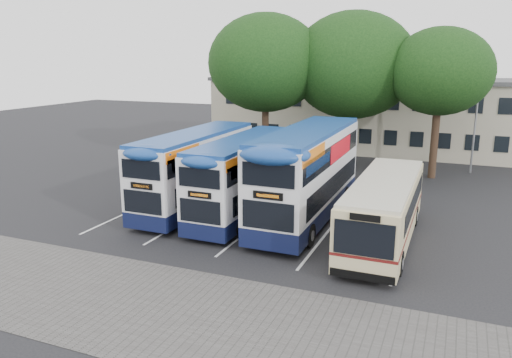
{
  "coord_description": "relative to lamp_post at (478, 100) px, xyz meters",
  "views": [
    {
      "loc": [
        5.04,
        -17.49,
        7.99
      ],
      "look_at": [
        -4.21,
        5.0,
        2.01
      ],
      "focal_mm": 35.0,
      "sensor_mm": 36.0,
      "label": 1
    }
  ],
  "objects": [
    {
      "name": "depot_building",
      "position": [
        -6.0,
        7.02,
        -1.93
      ],
      "size": [
        32.4,
        8.4,
        6.2
      ],
      "color": "#B3A990",
      "rests_on": "ground"
    },
    {
      "name": "bus_dd_right",
      "position": [
        -7.72,
        -14.25,
        -2.56
      ],
      "size": [
        2.67,
        11.0,
        4.58
      ],
      "color": "#0F1639",
      "rests_on": "ground"
    },
    {
      "name": "tree_left",
      "position": [
        -14.14,
        -3.62,
        2.46
      ],
      "size": [
        8.16,
        8.16,
        11.03
      ],
      "color": "black",
      "rests_on": "ground"
    },
    {
      "name": "tree_right",
      "position": [
        -2.45,
        -2.52,
        1.96
      ],
      "size": [
        6.67,
        6.67,
        9.9
      ],
      "color": "black",
      "rests_on": "ground"
    },
    {
      "name": "tree_mid",
      "position": [
        -8.33,
        -1.48,
        2.3
      ],
      "size": [
        8.83,
        8.83,
        11.15
      ],
      "color": "black",
      "rests_on": "ground"
    },
    {
      "name": "bus_single",
      "position": [
        -3.7,
        -16.06,
        -3.45
      ],
      "size": [
        2.45,
        9.65,
        2.88
      ],
      "color": "beige",
      "rests_on": "ground"
    },
    {
      "name": "ground",
      "position": [
        -6.0,
        -19.97,
        -5.08
      ],
      "size": [
        120.0,
        120.0,
        0.0
      ],
      "primitive_type": "plane",
      "color": "black",
      "rests_on": "ground"
    },
    {
      "name": "bay_lines",
      "position": [
        -9.75,
        -14.97,
        -5.08
      ],
      "size": [
        14.12,
        11.0,
        0.01
      ],
      "color": "silver",
      "rests_on": "ground"
    },
    {
      "name": "lamp_post",
      "position": [
        0.0,
        0.0,
        0.0
      ],
      "size": [
        0.25,
        1.05,
        9.06
      ],
      "color": "gray",
      "rests_on": "ground"
    },
    {
      "name": "bus_dd_mid",
      "position": [
        -10.85,
        -14.81,
        -2.87
      ],
      "size": [
        2.34,
        9.64,
        4.01
      ],
      "color": "#0F1639",
      "rests_on": "ground"
    },
    {
      "name": "bus_dd_left",
      "position": [
        -13.83,
        -14.57,
        -2.81
      ],
      "size": [
        2.4,
        9.9,
        4.12
      ],
      "color": "#0F1639",
      "rests_on": "ground"
    },
    {
      "name": "paving_strip",
      "position": [
        -8.0,
        -24.97,
        -5.08
      ],
      "size": [
        40.0,
        6.0,
        0.01
      ],
      "primitive_type": "cube",
      "color": "#595654",
      "rests_on": "ground"
    }
  ]
}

